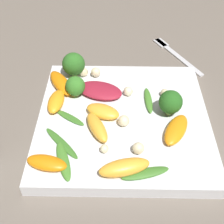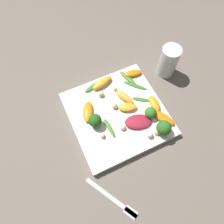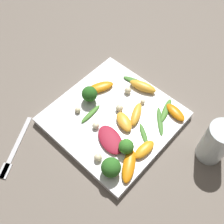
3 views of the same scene
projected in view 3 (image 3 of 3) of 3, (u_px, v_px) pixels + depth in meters
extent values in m
plane|color=#6B6056|center=(113.00, 120.00, 0.67)|extent=(2.40, 2.40, 0.00)
cube|color=white|center=(113.00, 118.00, 0.66)|extent=(0.29, 0.29, 0.02)
cylinder|color=silver|center=(216.00, 143.00, 0.57)|extent=(0.06, 0.06, 0.11)
cube|color=silver|center=(16.00, 146.00, 0.63)|extent=(0.15, 0.09, 0.01)
cube|color=silver|center=(5.00, 171.00, 0.59)|extent=(0.04, 0.04, 0.01)
ellipsoid|color=maroon|center=(110.00, 140.00, 0.61)|extent=(0.07, 0.09, 0.01)
ellipsoid|color=#FCAD33|center=(142.00, 86.00, 0.69)|extent=(0.05, 0.08, 0.02)
ellipsoid|color=#FCAD33|center=(136.00, 114.00, 0.64)|extent=(0.07, 0.05, 0.02)
ellipsoid|color=orange|center=(144.00, 149.00, 0.59)|extent=(0.06, 0.03, 0.02)
ellipsoid|color=orange|center=(129.00, 166.00, 0.57)|extent=(0.08, 0.06, 0.02)
ellipsoid|color=orange|center=(175.00, 112.00, 0.65)|extent=(0.04, 0.06, 0.02)
ellipsoid|color=orange|center=(100.00, 87.00, 0.69)|extent=(0.08, 0.06, 0.02)
ellipsoid|color=#FCAD33|center=(123.00, 123.00, 0.63)|extent=(0.05, 0.07, 0.02)
cylinder|color=#84AD5B|center=(126.00, 149.00, 0.60)|extent=(0.01, 0.01, 0.01)
sphere|color=#387A28|center=(126.00, 147.00, 0.58)|extent=(0.03, 0.03, 0.03)
cylinder|color=#7A9E51|center=(90.00, 98.00, 0.67)|extent=(0.01, 0.01, 0.02)
sphere|color=#26601E|center=(89.00, 94.00, 0.66)|extent=(0.04, 0.04, 0.04)
cylinder|color=#84AD5B|center=(111.00, 171.00, 0.57)|extent=(0.01, 0.01, 0.01)
sphere|color=#2D6B23|center=(111.00, 167.00, 0.55)|extent=(0.04, 0.04, 0.04)
ellipsoid|color=#47842D|center=(91.00, 114.00, 0.65)|extent=(0.07, 0.02, 0.01)
ellipsoid|color=#3D7528|center=(135.00, 81.00, 0.71)|extent=(0.03, 0.07, 0.01)
ellipsoid|color=#47842D|center=(166.00, 110.00, 0.66)|extent=(0.08, 0.04, 0.01)
ellipsoid|color=#3D7528|center=(160.00, 121.00, 0.64)|extent=(0.07, 0.06, 0.00)
ellipsoid|color=#3D7528|center=(144.00, 134.00, 0.62)|extent=(0.04, 0.06, 0.00)
sphere|color=beige|center=(128.00, 90.00, 0.68)|extent=(0.02, 0.02, 0.02)
sphere|color=beige|center=(96.00, 126.00, 0.63)|extent=(0.02, 0.02, 0.02)
sphere|color=beige|center=(143.00, 102.00, 0.67)|extent=(0.01, 0.01, 0.01)
sphere|color=beige|center=(120.00, 109.00, 0.65)|extent=(0.02, 0.02, 0.02)
sphere|color=beige|center=(78.00, 110.00, 0.65)|extent=(0.01, 0.01, 0.01)
sphere|color=beige|center=(105.00, 164.00, 0.57)|extent=(0.02, 0.02, 0.02)
sphere|color=beige|center=(98.00, 157.00, 0.58)|extent=(0.02, 0.02, 0.02)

